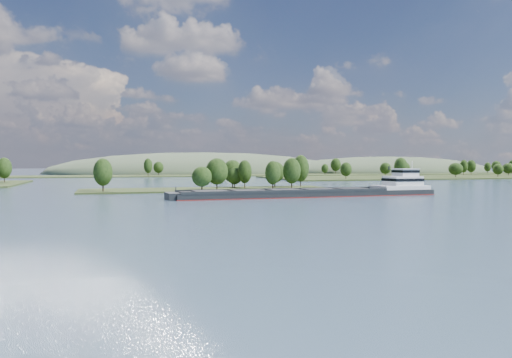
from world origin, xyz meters
name	(u,v)px	position (x,y,z in m)	size (l,w,h in m)	color
ground	(251,201)	(0.00, 120.00, 0.00)	(1800.00, 1800.00, 0.00)	#3D526A
tree_island	(228,179)	(7.72, 178.99, 4.32)	(100.00, 32.17, 15.02)	#273417
right_bank	(474,176)	(230.76, 299.32, 1.02)	(320.00, 90.00, 15.33)	#273417
back_shoreline	(167,175)	(9.42, 399.82, 0.70)	(900.00, 60.00, 16.03)	#273417
hill_east	(387,173)	(260.00, 470.00, 0.00)	(260.00, 140.00, 36.00)	#415037
hill_west	(204,173)	(60.00, 500.00, 0.00)	(320.00, 160.00, 44.00)	#415037
cargo_barge	(325,191)	(29.81, 134.07, 1.55)	(91.45, 13.92, 12.33)	black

